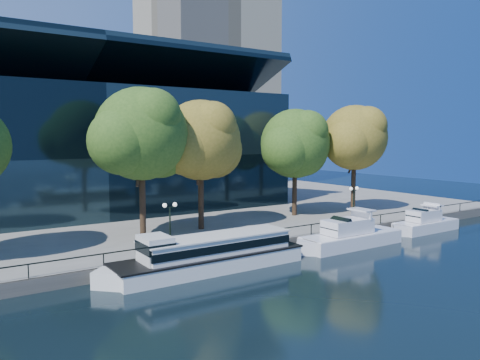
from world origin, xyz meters
TOP-DOWN VIEW (x-y plane):
  - ground at (0.00, 0.00)m, footprint 160.00×160.00m
  - promenade at (0.00, 36.38)m, footprint 90.00×67.08m
  - railing at (0.00, 3.25)m, footprint 88.20×0.08m
  - convention_building at (-4.00, 31.79)m, footprint 50.00×24.57m
  - office_tower at (28.00, 55.00)m, footprint 22.50×22.50m
  - tour_boat at (-2.68, 1.25)m, footprint 17.00×3.79m
  - cruiser_near at (12.13, 0.55)m, footprint 11.93×3.07m
  - cruiser_far at (24.30, 0.94)m, footprint 9.37×2.60m
  - tree_2 at (-3.84, 10.50)m, footprint 10.51×8.62m
  - tree_3 at (2.73, 11.39)m, footprint 10.00×8.20m
  - tree_4 at (15.93, 12.42)m, footprint 10.13×8.31m
  - tree_5 at (23.66, 10.35)m, footprint 9.96×8.17m
  - lamp_1 at (-4.15, 4.50)m, footprint 1.26×0.36m
  - lamp_2 at (17.14, 4.50)m, footprint 1.26×0.36m

SIDE VIEW (x-z plane):
  - ground at x=0.00m, z-range 0.00..0.00m
  - promenade at x=0.00m, z-range 0.00..1.00m
  - cruiser_far at x=24.30m, z-range -0.56..2.50m
  - cruiser_near at x=12.13m, z-range -0.65..2.80m
  - tour_boat at x=-2.68m, z-range -0.24..2.98m
  - railing at x=0.00m, z-range 1.44..2.43m
  - lamp_1 at x=-4.15m, z-range 1.97..6.00m
  - lamp_2 at x=17.14m, z-range 1.97..6.00m
  - convention_building at x=-4.00m, z-range -2.21..19.22m
  - tree_4 at x=15.93m, z-range 3.04..15.57m
  - tree_3 at x=2.73m, z-range 3.30..16.25m
  - tree_5 at x=23.66m, z-range 3.41..16.56m
  - tree_2 at x=-3.84m, z-range 3.49..17.25m
  - office_tower at x=28.00m, z-range 0.07..65.97m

